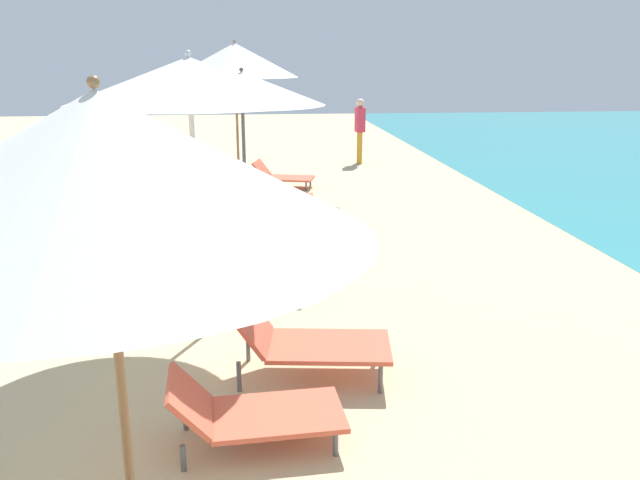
{
  "coord_description": "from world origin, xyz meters",
  "views": [
    {
      "loc": [
        -0.4,
        7.07,
        2.77
      ],
      "look_at": [
        0.18,
        12.82,
        1.13
      ],
      "focal_mm": 36.47,
      "sensor_mm": 36.0,
      "label": 1
    }
  ],
  "objects_px": {
    "lounger_sixth_shoreside": "(298,209)",
    "lounger_farthest_inland": "(268,195)",
    "lounger_fourth_shoreside": "(252,411)",
    "lounger_fifth_shoreside": "(246,273)",
    "umbrella_fourth": "(101,167)",
    "umbrella_farthest": "(235,60)",
    "cooler_box": "(122,258)",
    "lounger_fifth_inland": "(306,340)",
    "lounger_farthest_shoreside": "(282,176)",
    "person_walking_near": "(360,124)",
    "umbrella_fifth": "(189,81)",
    "umbrella_sixth": "(242,89)",
    "beach_ball": "(128,226)"
  },
  "relations": [
    {
      "from": "umbrella_fifth",
      "to": "lounger_fifth_shoreside",
      "type": "height_order",
      "value": "umbrella_fifth"
    },
    {
      "from": "umbrella_farthest",
      "to": "beach_ball",
      "type": "xyz_separation_m",
      "value": [
        -1.73,
        -2.62,
        -2.55
      ]
    },
    {
      "from": "lounger_fourth_shoreside",
      "to": "lounger_fifth_inland",
      "type": "relative_size",
      "value": 0.91
    },
    {
      "from": "umbrella_sixth",
      "to": "umbrella_farthest",
      "type": "height_order",
      "value": "umbrella_farthest"
    },
    {
      "from": "lounger_fifth_shoreside",
      "to": "lounger_farthest_inland",
      "type": "distance_m",
      "value": 4.37
    },
    {
      "from": "lounger_fourth_shoreside",
      "to": "beach_ball",
      "type": "distance_m",
      "value": 6.38
    },
    {
      "from": "umbrella_fifth",
      "to": "umbrella_sixth",
      "type": "height_order",
      "value": "umbrella_fifth"
    },
    {
      "from": "lounger_fifth_inland",
      "to": "lounger_farthest_shoreside",
      "type": "bearing_deg",
      "value": 96.17
    },
    {
      "from": "cooler_box",
      "to": "person_walking_near",
      "type": "bearing_deg",
      "value": 61.88
    },
    {
      "from": "umbrella_farthest",
      "to": "cooler_box",
      "type": "bearing_deg",
      "value": -108.66
    },
    {
      "from": "umbrella_fifth",
      "to": "lounger_farthest_inland",
      "type": "height_order",
      "value": "umbrella_fifth"
    },
    {
      "from": "umbrella_fifth",
      "to": "lounger_farthest_shoreside",
      "type": "height_order",
      "value": "umbrella_fifth"
    },
    {
      "from": "lounger_fifth_inland",
      "to": "lounger_sixth_shoreside",
      "type": "relative_size",
      "value": 1.03
    },
    {
      "from": "umbrella_fifth",
      "to": "lounger_fifth_shoreside",
      "type": "relative_size",
      "value": 2.05
    },
    {
      "from": "person_walking_near",
      "to": "lounger_sixth_shoreside",
      "type": "bearing_deg",
      "value": -110.5
    },
    {
      "from": "lounger_fifth_inland",
      "to": "cooler_box",
      "type": "relative_size",
      "value": 3.13
    },
    {
      "from": "umbrella_farthest",
      "to": "lounger_sixth_shoreside",
      "type": "bearing_deg",
      "value": -67.92
    },
    {
      "from": "umbrella_fifth",
      "to": "cooler_box",
      "type": "relative_size",
      "value": 6.15
    },
    {
      "from": "lounger_farthest_shoreside",
      "to": "cooler_box",
      "type": "height_order",
      "value": "lounger_farthest_shoreside"
    },
    {
      "from": "lounger_sixth_shoreside",
      "to": "lounger_farthest_inland",
      "type": "distance_m",
      "value": 1.33
    },
    {
      "from": "lounger_fourth_shoreside",
      "to": "lounger_farthest_shoreside",
      "type": "height_order",
      "value": "lounger_farthest_shoreside"
    },
    {
      "from": "umbrella_fifth",
      "to": "lounger_farthest_inland",
      "type": "relative_size",
      "value": 1.7
    },
    {
      "from": "lounger_sixth_shoreside",
      "to": "lounger_farthest_inland",
      "type": "relative_size",
      "value": 0.84
    },
    {
      "from": "lounger_fourth_shoreside",
      "to": "person_walking_near",
      "type": "xyz_separation_m",
      "value": [
        2.88,
        12.92,
        0.78
      ]
    },
    {
      "from": "umbrella_fourth",
      "to": "umbrella_farthest",
      "type": "distance_m",
      "value": 9.96
    },
    {
      "from": "lounger_fourth_shoreside",
      "to": "lounger_fifth_shoreside",
      "type": "bearing_deg",
      "value": 87.43
    },
    {
      "from": "umbrella_fifth",
      "to": "lounger_farthest_shoreside",
      "type": "relative_size",
      "value": 2.01
    },
    {
      "from": "umbrella_fourth",
      "to": "beach_ball",
      "type": "xyz_separation_m",
      "value": [
        -1.35,
        7.32,
        -2.13
      ]
    },
    {
      "from": "person_walking_near",
      "to": "umbrella_sixth",
      "type": "bearing_deg",
      "value": -113.75
    },
    {
      "from": "umbrella_fourth",
      "to": "lounger_sixth_shoreside",
      "type": "xyz_separation_m",
      "value": [
        1.39,
        7.45,
        -1.95
      ]
    },
    {
      "from": "cooler_box",
      "to": "lounger_fifth_shoreside",
      "type": "bearing_deg",
      "value": -35.66
    },
    {
      "from": "lounger_sixth_shoreside",
      "to": "lounger_farthest_inland",
      "type": "xyz_separation_m",
      "value": [
        -0.45,
        1.24,
        -0.01
      ]
    },
    {
      "from": "lounger_sixth_shoreside",
      "to": "umbrella_farthest",
      "type": "bearing_deg",
      "value": 123.12
    },
    {
      "from": "lounger_sixth_shoreside",
      "to": "person_walking_near",
      "type": "height_order",
      "value": "person_walking_near"
    },
    {
      "from": "lounger_fifth_shoreside",
      "to": "lounger_farthest_shoreside",
      "type": "distance_m",
      "value": 6.71
    },
    {
      "from": "beach_ball",
      "to": "lounger_fourth_shoreside",
      "type": "bearing_deg",
      "value": -71.93
    },
    {
      "from": "lounger_fifth_inland",
      "to": "lounger_farthest_inland",
      "type": "height_order",
      "value": "lounger_fifth_inland"
    },
    {
      "from": "umbrella_sixth",
      "to": "lounger_farthest_inland",
      "type": "distance_m",
      "value": 3.11
    },
    {
      "from": "umbrella_fifth",
      "to": "umbrella_farthest",
      "type": "relative_size",
      "value": 0.92
    },
    {
      "from": "lounger_fourth_shoreside",
      "to": "person_walking_near",
      "type": "relative_size",
      "value": 0.77
    },
    {
      "from": "umbrella_fifth",
      "to": "lounger_farthest_shoreside",
      "type": "bearing_deg",
      "value": 81.52
    },
    {
      "from": "lounger_sixth_shoreside",
      "to": "lounger_farthest_inland",
      "type": "bearing_deg",
      "value": 121.12
    },
    {
      "from": "lounger_sixth_shoreside",
      "to": "beach_ball",
      "type": "bearing_deg",
      "value": -166.29
    },
    {
      "from": "umbrella_fifth",
      "to": "lounger_fifth_shoreside",
      "type": "bearing_deg",
      "value": 68.03
    },
    {
      "from": "lounger_fifth_shoreside",
      "to": "cooler_box",
      "type": "height_order",
      "value": "lounger_fifth_shoreside"
    },
    {
      "from": "umbrella_fifth",
      "to": "umbrella_fourth",
      "type": "bearing_deg",
      "value": -92.04
    },
    {
      "from": "lounger_fifth_shoreside",
      "to": "umbrella_farthest",
      "type": "xyz_separation_m",
      "value": [
        -0.18,
        5.61,
        2.4
      ]
    },
    {
      "from": "lounger_sixth_shoreside",
      "to": "cooler_box",
      "type": "height_order",
      "value": "lounger_sixth_shoreside"
    },
    {
      "from": "beach_ball",
      "to": "lounger_farthest_shoreside",
      "type": "bearing_deg",
      "value": 54.53
    },
    {
      "from": "lounger_fourth_shoreside",
      "to": "lounger_farthest_inland",
      "type": "relative_size",
      "value": 0.79
    }
  ]
}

